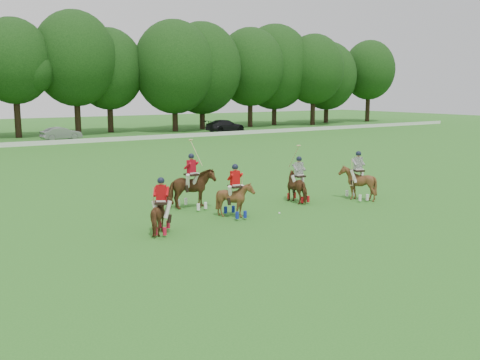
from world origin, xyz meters
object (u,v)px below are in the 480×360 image
polo_stripe_b (357,182)px  polo_red_c (235,199)px  car_right (225,126)px  polo_red_b (192,189)px  polo_ball (279,213)px  car_mid (61,134)px  polo_stripe_a (299,186)px  polo_red_a (162,214)px

polo_stripe_b → polo_red_c: bearing=178.3°
car_right → polo_red_b: size_ratio=1.73×
car_right → polo_red_b: bearing=142.3°
car_right → polo_ball: bearing=147.1°
polo_red_b → polo_ball: bearing=-48.5°
car_mid → polo_stripe_b: bearing=178.3°
car_mid → polo_red_c: bearing=168.4°
polo_stripe_a → polo_stripe_b: polo_stripe_a is taller
polo_red_a → polo_stripe_a: polo_stripe_a is taller
polo_red_c → polo_stripe_b: polo_stripe_b is taller
polo_red_b → polo_red_c: bearing=-72.8°
polo_stripe_b → polo_ball: 5.03m
car_mid → car_right: bearing=-96.5°
car_mid → polo_red_b: (-4.24, -36.62, 0.23)m
car_mid → polo_red_c: polo_red_c is taller
polo_red_b → car_right: bearing=56.2°
car_mid → polo_red_c: 39.15m
polo_red_a → polo_red_c: 3.66m
polo_red_a → polo_stripe_a: (7.73, 1.58, 0.03)m
car_right → polo_stripe_b: (-16.94, -39.19, 0.09)m
polo_ball → car_mid: bearing=87.6°
car_mid → polo_stripe_a: (0.62, -38.06, 0.09)m
polo_stripe_b → car_right: bearing=66.6°
polo_red_a → polo_stripe_b: size_ratio=0.89×
car_mid → polo_red_a: polo_red_a is taller
polo_red_a → polo_stripe_a: bearing=11.6°
car_right → polo_stripe_a: 42.82m
car_mid → polo_red_a: bearing=163.3°
polo_stripe_a → car_right: bearing=62.7°
car_right → polo_stripe_a: polo_stripe_a is taller
polo_stripe_a → polo_ball: bearing=-146.6°
car_mid → polo_ball: (-1.64, -39.55, -0.63)m
polo_red_b → polo_stripe_a: bearing=-16.5°
polo_red_b → polo_stripe_b: polo_red_b is taller
polo_red_b → polo_stripe_a: 5.08m
polo_red_c → car_mid: bearing=84.9°
polo_red_c → polo_stripe_a: (4.13, 0.93, -0.02)m
polo_ball → polo_red_a: bearing=-179.1°
polo_stripe_a → polo_ball: (-2.26, -1.49, -0.72)m
polo_red_b → polo_ball: (2.60, -2.93, -0.86)m
polo_red_a → polo_red_c: size_ratio=0.94×
polo_stripe_a → polo_ball: polo_stripe_a is taller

